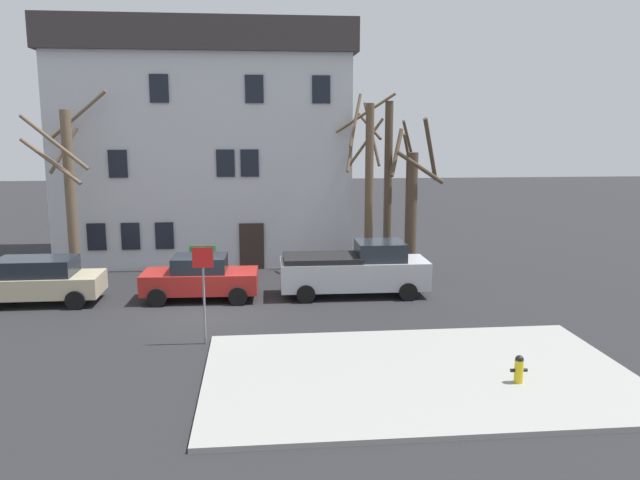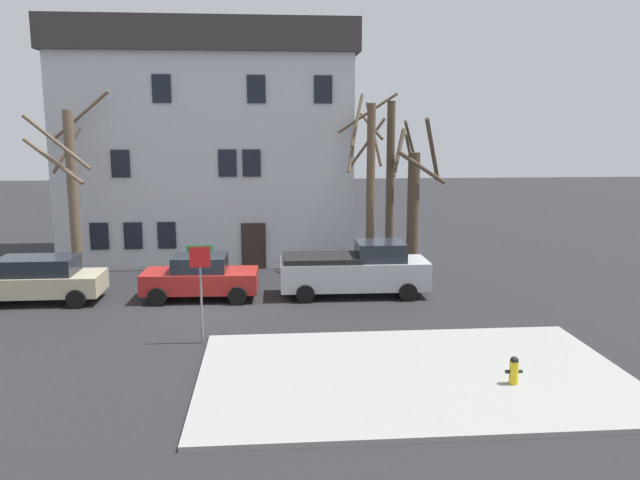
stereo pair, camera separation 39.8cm
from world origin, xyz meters
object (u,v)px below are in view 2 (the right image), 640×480
object	(u,v)px
car_red_sedan	(201,277)
pickup_truck_silver	(355,270)
fire_hydrant	(514,370)
tree_bare_far	(390,179)
street_sign_pole	(200,276)
building_main	(211,143)
car_beige_wagon	(40,279)
tree_bare_end	(414,203)
tree_bare_near	(71,187)
tree_bare_mid	(369,181)

from	to	relation	value
car_red_sedan	pickup_truck_silver	xyz separation A→B (m)	(5.83, 0.06, 0.17)
fire_hydrant	tree_bare_far	bearing A→B (deg)	91.83
street_sign_pole	car_red_sedan	bearing A→B (deg)	96.38
building_main	pickup_truck_silver	xyz separation A→B (m)	(6.07, -8.59, -4.60)
car_beige_wagon	tree_bare_end	bearing A→B (deg)	15.84
tree_bare_end	tree_bare_far	bearing A→B (deg)	148.15
car_red_sedan	tree_bare_near	bearing A→B (deg)	148.18
tree_bare_mid	street_sign_pole	bearing A→B (deg)	-126.40
tree_bare_near	car_red_sedan	size ratio (longest dim) A/B	1.85
pickup_truck_silver	fire_hydrant	world-z (taller)	pickup_truck_silver
car_beige_wagon	pickup_truck_silver	bearing A→B (deg)	0.18
tree_bare_mid	pickup_truck_silver	xyz separation A→B (m)	(-1.05, -3.49, -3.07)
building_main	street_sign_pole	distance (m)	14.15
building_main	tree_bare_near	world-z (taller)	building_main
tree_bare_mid	car_beige_wagon	distance (m)	13.54
building_main	car_red_sedan	size ratio (longest dim) A/B	3.24
building_main	car_red_sedan	bearing A→B (deg)	-88.41
tree_bare_end	car_red_sedan	size ratio (longest dim) A/B	1.58
tree_bare_near	tree_bare_mid	world-z (taller)	tree_bare_near
building_main	tree_bare_mid	xyz separation A→B (m)	(7.12, -5.10, -1.53)
tree_bare_far	street_sign_pole	distance (m)	12.53
tree_bare_near	building_main	bearing A→B (deg)	44.95
building_main	street_sign_pole	size ratio (longest dim) A/B	4.70
tree_bare_far	pickup_truck_silver	world-z (taller)	tree_bare_far
street_sign_pole	tree_bare_mid	bearing A→B (deg)	53.60
building_main	tree_bare_end	xyz separation A→B (m)	(9.25, -4.43, -2.57)
car_red_sedan	fire_hydrant	distance (m)	12.37
tree_bare_near	tree_bare_end	distance (m)	14.56
building_main	street_sign_pole	bearing A→B (deg)	-86.65
car_beige_wagon	street_sign_pole	world-z (taller)	street_sign_pole
building_main	car_beige_wagon	world-z (taller)	building_main
tree_bare_near	tree_bare_mid	bearing A→B (deg)	0.66
tree_bare_far	fire_hydrant	bearing A→B (deg)	-88.17
car_red_sedan	pickup_truck_silver	bearing A→B (deg)	0.64
tree_bare_end	car_beige_wagon	bearing A→B (deg)	-164.16
tree_bare_near	fire_hydrant	bearing A→B (deg)	-41.58
tree_bare_near	car_red_sedan	xyz separation A→B (m)	(5.50, -3.41, -3.11)
building_main	tree_bare_near	bearing A→B (deg)	-135.05
tree_bare_near	tree_bare_far	world-z (taller)	tree_bare_near
pickup_truck_silver	fire_hydrant	distance (m)	9.45
tree_bare_mid	tree_bare_far	size ratio (longest dim) A/B	1.05
fire_hydrant	car_red_sedan	bearing A→B (deg)	133.33
fire_hydrant	street_sign_pole	world-z (taller)	street_sign_pole
tree_bare_near	tree_bare_end	bearing A→B (deg)	3.23
tree_bare_far	street_sign_pole	xyz separation A→B (m)	(-7.48, -9.85, -2.00)
tree_bare_mid	street_sign_pole	distance (m)	10.84
tree_bare_near	tree_bare_end	xyz separation A→B (m)	(14.51, 0.82, -0.91)
building_main	fire_hydrant	world-z (taller)	building_main
tree_bare_far	tree_bare_mid	bearing A→B (deg)	-132.26
pickup_truck_silver	fire_hydrant	xyz separation A→B (m)	(2.65, -9.06, -0.52)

